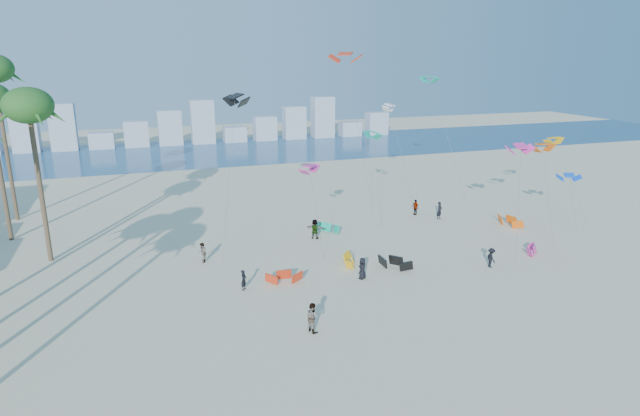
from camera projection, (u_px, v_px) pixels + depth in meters
name	position (u px, v px, depth m)	size (l,w,h in m)	color
ground	(362.00, 364.00, 29.94)	(220.00, 220.00, 0.00)	beige
ocean	(203.00, 152.00, 95.40)	(220.00, 220.00, 0.00)	navy
kitesurfer_near	(244.00, 280.00, 39.23)	(0.56, 0.37, 1.55)	black
kitesurfer_mid	(312.00, 317.00, 33.25)	(0.93, 0.73, 1.92)	gray
kitesurfers_far	(362.00, 236.00, 48.37)	(25.96, 16.38, 1.89)	black
grounded_kites	(402.00, 247.00, 46.91)	(28.04, 14.11, 0.97)	red
flying_kites	(405.00, 110.00, 53.07)	(37.82, 25.27, 17.56)	#DF3194
distant_skyline	(189.00, 128.00, 103.28)	(85.00, 3.00, 8.40)	#9EADBF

